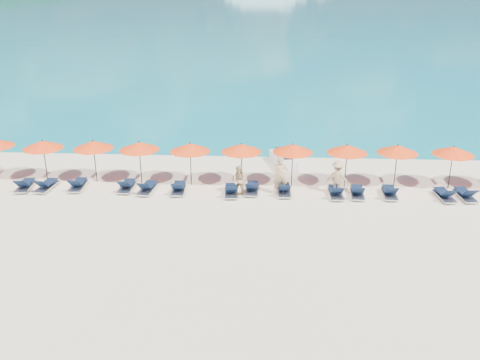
{
  "coord_description": "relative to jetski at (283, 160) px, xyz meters",
  "views": [
    {
      "loc": [
        1.27,
        -20.27,
        10.22
      ],
      "look_at": [
        0.0,
        3.0,
        1.2
      ],
      "focal_mm": 40.0,
      "sensor_mm": 36.0,
      "label": 1
    }
  ],
  "objects": [
    {
      "name": "ground",
      "position": [
        -2.17,
        -8.44,
        -0.37
      ],
      "size": [
        1400.0,
        1400.0,
        0.0
      ],
      "primitive_type": "plane",
      "color": "beige"
    },
    {
      "name": "headland_small",
      "position": [
        -152.17,
        551.56,
        -35.37
      ],
      "size": [
        162.0,
        126.0,
        85.5
      ],
      "color": "black",
      "rests_on": "ground"
    },
    {
      "name": "jetski",
      "position": [
        0.0,
        0.0,
        0.0
      ],
      "size": [
        1.61,
        2.71,
        0.91
      ],
      "rotation": [
        0.0,
        0.0,
        0.28
      ],
      "color": "white",
      "rests_on": "ground"
    },
    {
      "name": "beachgoer_a",
      "position": [
        -0.25,
        -4.21,
        0.6
      ],
      "size": [
        0.72,
        0.49,
        1.94
      ],
      "primitive_type": "imported",
      "rotation": [
        0.0,
        0.0,
        -0.03
      ],
      "color": "tan",
      "rests_on": "ground"
    },
    {
      "name": "beachgoer_b",
      "position": [
        -2.23,
        -4.51,
        0.41
      ],
      "size": [
        0.86,
        0.66,
        1.56
      ],
      "primitive_type": "imported",
      "rotation": [
        0.0,
        0.0,
        -0.33
      ],
      "color": "tan",
      "rests_on": "ground"
    },
    {
      "name": "beachgoer_c",
      "position": [
        2.56,
        -3.95,
        0.49
      ],
      "size": [
        1.22,
        0.87,
        1.72
      ],
      "primitive_type": "imported",
      "rotation": [
        0.0,
        0.0,
        2.78
      ],
      "color": "tan",
      "rests_on": "ground"
    },
    {
      "name": "umbrella_2",
      "position": [
        -12.46,
        -3.05,
        1.64
      ],
      "size": [
        2.1,
        2.1,
        2.28
      ],
      "color": "black",
      "rests_on": "ground"
    },
    {
      "name": "umbrella_3",
      "position": [
        -9.85,
        -2.96,
        1.64
      ],
      "size": [
        2.1,
        2.1,
        2.28
      ],
      "color": "black",
      "rests_on": "ground"
    },
    {
      "name": "umbrella_4",
      "position": [
        -7.45,
        -3.04,
        1.64
      ],
      "size": [
        2.1,
        2.1,
        2.28
      ],
      "color": "black",
      "rests_on": "ground"
    },
    {
      "name": "umbrella_5",
      "position": [
        -4.82,
        -3.12,
        1.64
      ],
      "size": [
        2.1,
        2.1,
        2.28
      ],
      "color": "black",
      "rests_on": "ground"
    },
    {
      "name": "umbrella_6",
      "position": [
        -2.22,
        -3.07,
        1.64
      ],
      "size": [
        2.1,
        2.1,
        2.28
      ],
      "color": "black",
      "rests_on": "ground"
    },
    {
      "name": "umbrella_7",
      "position": [
        0.36,
        -2.98,
        1.64
      ],
      "size": [
        2.1,
        2.1,
        2.28
      ],
      "color": "black",
      "rests_on": "ground"
    },
    {
      "name": "umbrella_8",
      "position": [
        3.08,
        -2.93,
        1.64
      ],
      "size": [
        2.1,
        2.1,
        2.28
      ],
      "color": "black",
      "rests_on": "ground"
    },
    {
      "name": "umbrella_9",
      "position": [
        5.6,
        -2.84,
        1.64
      ],
      "size": [
        2.1,
        2.1,
        2.28
      ],
      "color": "black",
      "rests_on": "ground"
    },
    {
      "name": "umbrella_10",
      "position": [
        8.31,
        -2.93,
        1.64
      ],
      "size": [
        2.1,
        2.1,
        2.28
      ],
      "color": "black",
      "rests_on": "ground"
    },
    {
      "name": "lounger_3",
      "position": [
        -13.15,
        -4.23,
        -0.14
      ],
      "size": [
        0.79,
        1.75,
        0.66
      ],
      "rotation": [
        0.0,
        0.0,
        0.1
      ],
      "color": "silver",
      "rests_on": "ground"
    },
    {
      "name": "lounger_4",
      "position": [
        -12.06,
        -4.2,
        -0.14
      ],
      "size": [
        0.78,
        1.75,
        0.66
      ],
      "rotation": [
        0.0,
        0.0,
        -0.09
      ],
      "color": "silver",
      "rests_on": "ground"
    },
    {
      "name": "lounger_5",
      "position": [
        -10.49,
        -4.02,
        -0.14
      ],
      "size": [
        0.72,
        1.73,
        0.66
      ],
      "rotation": [
        0.0,
        0.0,
        0.06
      ],
      "color": "silver",
      "rests_on": "ground"
    },
    {
      "name": "lounger_6",
      "position": [
        -7.97,
        -4.05,
        -0.14
      ],
      "size": [
        0.63,
        1.71,
        0.66
      ],
      "rotation": [
        0.0,
        0.0,
        -0.01
      ],
      "color": "silver",
      "rests_on": "ground"
    },
    {
      "name": "lounger_7",
      "position": [
        -6.88,
        -4.25,
        -0.14
      ],
      "size": [
        0.79,
        1.75,
        0.66
      ],
      "rotation": [
        0.0,
        0.0,
        -0.1
      ],
      "color": "silver",
      "rests_on": "ground"
    },
    {
      "name": "lounger_8",
      "position": [
        -5.31,
        -4.21,
        -0.14
      ],
      "size": [
        0.7,
        1.73,
        0.66
      ],
      "rotation": [
        0.0,
        0.0,
        0.05
      ],
      "color": "silver",
      "rests_on": "ground"
    },
    {
      "name": "lounger_9",
      "position": [
        -2.66,
        -4.39,
        -0.14
      ],
      "size": [
        0.75,
        1.74,
        0.66
      ],
      "rotation": [
        0.0,
        0.0,
        0.08
      ],
      "color": "silver",
      "rests_on": "ground"
    },
    {
      "name": "lounger_10",
      "position": [
        -1.64,
        -4.03,
        -0.14
      ],
      "size": [
        0.69,
        1.72,
        0.66
      ],
      "rotation": [
        0.0,
        0.0,
        -0.04
      ],
      "color": "silver",
      "rests_on": "ground"
    },
    {
      "name": "lounger_11",
      "position": [
        -0.05,
        -4.12,
        -0.14
      ],
      "size": [
        0.66,
        1.71,
        0.66
      ],
      "rotation": [
        0.0,
        0.0,
        0.02
      ],
      "color": "silver",
      "rests_on": "ground"
    },
    {
      "name": "lounger_12",
      "position": [
        2.48,
        -4.31,
        -0.14
      ],
      "size": [
        0.66,
        1.72,
        0.66
      ],
      "rotation": [
        0.0,
        0.0,
        0.03
      ],
      "color": "silver",
      "rests_on": "ground"
    },
    {
      "name": "lounger_13",
      "position": [
        3.53,
        -4.25,
        -0.14
      ],
      "size": [
        0.75,
        1.74,
        0.66
      ],
      "rotation": [
        0.0,
        0.0,
        -0.08
      ],
      "color": "silver",
      "rests_on": "ground"
    },
    {
      "name": "lounger_14",
      "position": [
        5.1,
        -4.19,
        -0.14
      ],
      "size": [
        0.7,
        1.73,
        0.66
      ],
      "rotation": [
        0.0,
        0.0,
        -0.05
      ],
      "color": "silver",
      "rests_on": "ground"
    },
    {
      "name": "lounger_15",
      "position": [
        7.7,
        -4.36,
        -0.14
      ],
      "size": [
        0.77,
        1.75,
        0.66
      ],
      "rotation": [
        0.0,
        0.0,
        0.09
      ],
      "color": "silver",
      "rests_on": "ground"
    },
    {
      "name": "lounger_16",
      "position": [
        8.72,
        -4.27,
        -0.14
      ],
      "size": [
        0.76,
        1.75,
        0.66
      ],
      "rotation": [
        0.0,
        0.0,
        0.08
      ],
      "color": "silver",
      "rests_on": "ground"
    }
  ]
}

